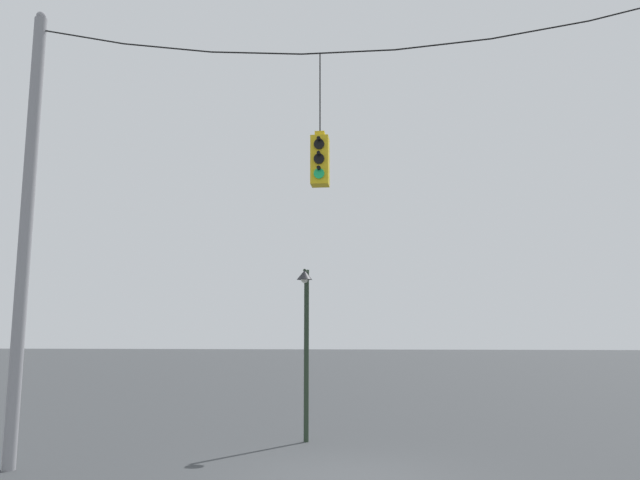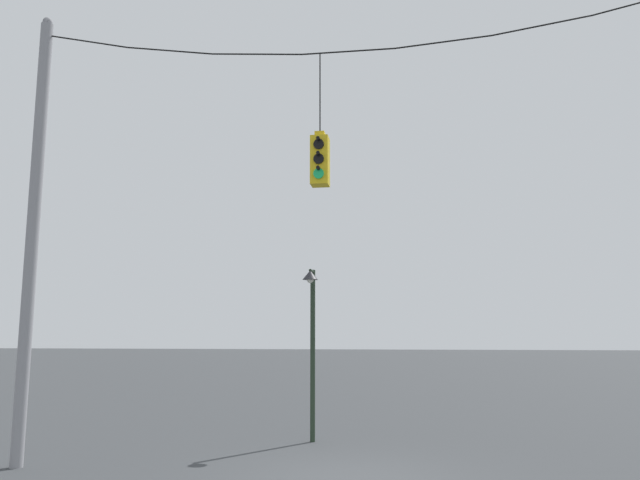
% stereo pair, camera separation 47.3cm
% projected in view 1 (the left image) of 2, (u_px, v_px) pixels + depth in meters
% --- Properties ---
extents(ground_plane, '(200.00, 200.00, 0.00)m').
position_uv_depth(ground_plane, '(351.00, 478.00, 11.06)').
color(ground_plane, '#383A3D').
extents(utility_pole_left, '(0.25, 0.25, 9.21)m').
position_uv_depth(utility_pole_left, '(26.00, 229.00, 12.36)').
color(utility_pole_left, gray).
rests_on(utility_pole_left, ground_plane).
extents(span_wire, '(12.86, 0.03, 0.83)m').
position_uv_depth(span_wire, '(348.00, 39.00, 12.27)').
color(span_wire, black).
extents(traffic_light_over_intersection, '(0.34, 0.58, 2.67)m').
position_uv_depth(traffic_light_over_intersection, '(320.00, 160.00, 11.95)').
color(traffic_light_over_intersection, yellow).
extents(street_lamp, '(0.37, 0.66, 4.10)m').
position_uv_depth(street_lamp, '(306.00, 323.00, 15.03)').
color(street_lamp, '#233323').
rests_on(street_lamp, ground_plane).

